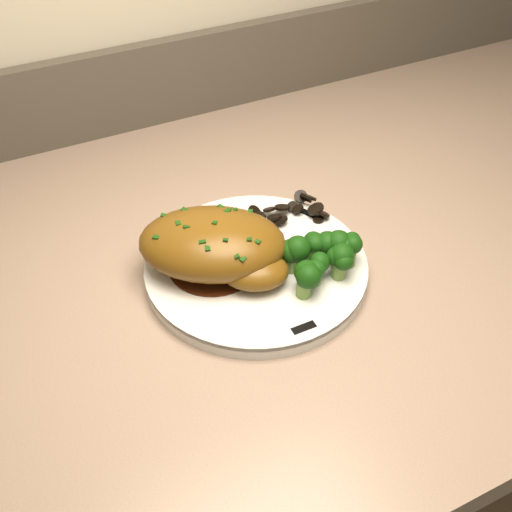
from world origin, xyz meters
name	(u,v)px	position (x,y,z in m)	size (l,w,h in m)	color
counter	(190,486)	(0.18, 1.67, 0.46)	(2.13, 0.70, 1.04)	#4C3523
plate	(256,268)	(0.28, 1.63, 0.93)	(0.24, 0.24, 0.02)	silver
rim_accent_0	(305,212)	(0.37, 1.68, 0.94)	(0.03, 0.01, 0.00)	black
rim_accent_1	(160,258)	(0.19, 1.68, 0.94)	(0.03, 0.01, 0.00)	black
rim_accent_2	(304,328)	(0.28, 1.52, 0.94)	(0.03, 0.01, 0.00)	black
gravy_pool	(214,265)	(0.24, 1.65, 0.94)	(0.10, 0.10, 0.00)	#3C190B
chicken_breast	(217,247)	(0.24, 1.64, 0.96)	(0.19, 0.17, 0.06)	brown
mushroom_pile	(287,220)	(0.34, 1.68, 0.94)	(0.08, 0.06, 0.02)	black
broccoli_florets	(320,258)	(0.33, 1.59, 0.96)	(0.09, 0.07, 0.04)	olive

